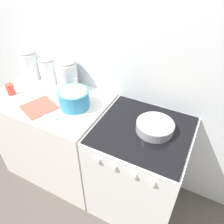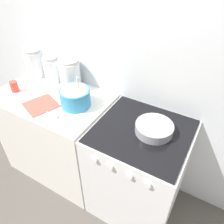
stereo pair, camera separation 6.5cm
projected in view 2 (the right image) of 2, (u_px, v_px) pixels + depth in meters
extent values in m
plane|color=#4C4742|center=(84.00, 210.00, 1.97)|extent=(12.00, 12.00, 0.00)
cube|color=silver|center=(122.00, 59.00, 1.67)|extent=(4.93, 0.05, 2.40)
cube|color=silver|center=(59.00, 134.00, 2.10)|extent=(0.97, 0.63, 0.89)
cube|color=silver|center=(138.00, 171.00, 1.78)|extent=(0.67, 0.63, 0.88)
cube|color=black|center=(142.00, 131.00, 1.50)|extent=(0.64, 0.61, 0.01)
cylinder|color=white|center=(95.00, 159.00, 1.40)|extent=(0.04, 0.02, 0.04)
cylinder|color=white|center=(110.00, 167.00, 1.35)|extent=(0.04, 0.02, 0.04)
cylinder|color=white|center=(130.00, 176.00, 1.30)|extent=(0.04, 0.02, 0.04)
cylinder|color=white|center=(148.00, 185.00, 1.26)|extent=(0.04, 0.02, 0.04)
cylinder|color=#338CBF|center=(75.00, 98.00, 1.69)|extent=(0.23, 0.23, 0.14)
cylinder|color=#EFDB8C|center=(75.00, 94.00, 1.67)|extent=(0.21, 0.21, 0.08)
cylinder|color=white|center=(79.00, 91.00, 1.63)|extent=(0.02, 0.02, 0.24)
cylinder|color=gray|center=(154.00, 128.00, 1.47)|extent=(0.26, 0.26, 0.06)
cylinder|color=#EFDB8C|center=(154.00, 128.00, 1.46)|extent=(0.24, 0.24, 0.05)
cylinder|color=silver|center=(35.00, 64.00, 2.04)|extent=(0.16, 0.16, 0.24)
cylinder|color=red|center=(36.00, 69.00, 2.07)|extent=(0.14, 0.14, 0.14)
cylinder|color=#B2B2B7|center=(32.00, 51.00, 1.96)|extent=(0.14, 0.14, 0.02)
cylinder|color=silver|center=(52.00, 70.00, 1.96)|extent=(0.14, 0.14, 0.21)
cylinder|color=olive|center=(53.00, 75.00, 1.99)|extent=(0.12, 0.12, 0.13)
cylinder|color=#B2B2B7|center=(50.00, 58.00, 1.89)|extent=(0.13, 0.13, 0.02)
cylinder|color=silver|center=(70.00, 75.00, 1.87)|extent=(0.18, 0.18, 0.24)
cylinder|color=tan|center=(71.00, 80.00, 1.90)|extent=(0.16, 0.16, 0.14)
cylinder|color=#B2B2B7|center=(68.00, 61.00, 1.79)|extent=(0.16, 0.16, 0.02)
cylinder|color=#CC3F33|center=(14.00, 86.00, 1.86)|extent=(0.07, 0.07, 0.09)
cube|color=#CC4C3F|center=(41.00, 105.00, 1.73)|extent=(0.30, 0.30, 0.01)
cylinder|color=white|center=(51.00, 114.00, 1.63)|extent=(0.09, 0.01, 0.01)
sphere|color=white|center=(57.00, 115.00, 1.60)|extent=(0.04, 0.04, 0.04)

